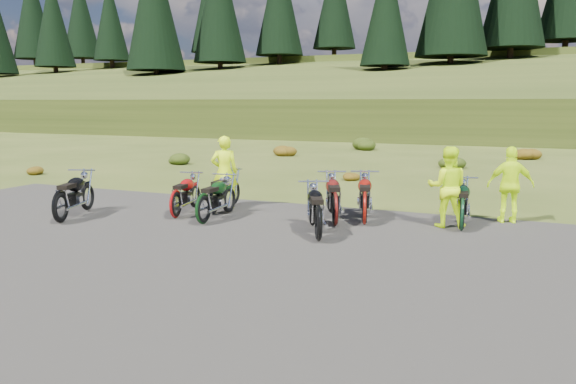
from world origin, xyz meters
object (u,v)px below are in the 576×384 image
at_px(motorcycle_3, 214,215).
at_px(person_middle, 224,173).
at_px(motorcycle_0, 62,224).
at_px(motorcycle_7, 461,232).

xyz_separation_m(motorcycle_3, person_middle, (-0.16, 0.85, 0.95)).
bearing_deg(motorcycle_0, person_middle, -57.64).
height_order(motorcycle_3, person_middle, person_middle).
bearing_deg(motorcycle_7, person_middle, 80.65).
bearing_deg(motorcycle_7, motorcycle_0, 101.97).
height_order(motorcycle_0, motorcycle_7, motorcycle_0).
xyz_separation_m(motorcycle_7, person_middle, (-6.07, 0.36, 0.95)).
xyz_separation_m(motorcycle_0, person_middle, (2.55, 3.15, 0.95)).
relative_size(motorcycle_0, person_middle, 1.13).
bearing_deg(motorcycle_3, motorcycle_7, -90.94).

